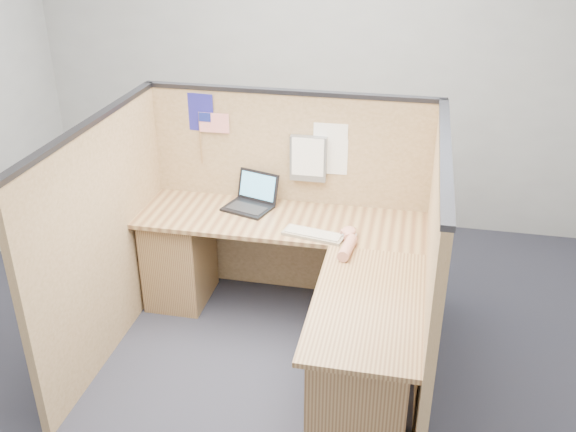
% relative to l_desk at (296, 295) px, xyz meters
% --- Properties ---
extents(floor, '(5.00, 5.00, 0.00)m').
position_rel_l_desk_xyz_m(floor, '(-0.18, -0.29, -0.39)').
color(floor, '#20212E').
rests_on(floor, ground).
extents(wall_back, '(5.00, 0.00, 5.00)m').
position_rel_l_desk_xyz_m(wall_back, '(-0.18, 1.96, 1.01)').
color(wall_back, '#999B9E').
rests_on(wall_back, floor).
extents(cubicle_partitions, '(2.06, 1.83, 1.53)m').
position_rel_l_desk_xyz_m(cubicle_partitions, '(-0.18, 0.14, 0.38)').
color(cubicle_partitions, olive).
rests_on(cubicle_partitions, floor).
extents(l_desk, '(1.95, 1.75, 0.73)m').
position_rel_l_desk_xyz_m(l_desk, '(0.00, 0.00, 0.00)').
color(l_desk, brown).
rests_on(l_desk, floor).
extents(laptop, '(0.37, 0.38, 0.23)m').
position_rel_l_desk_xyz_m(laptop, '(-0.44, 0.54, 0.39)').
color(laptop, black).
rests_on(laptop, l_desk).
extents(keyboard, '(0.41, 0.21, 0.03)m').
position_rel_l_desk_xyz_m(keyboard, '(0.08, 0.19, 0.35)').
color(keyboard, gray).
rests_on(keyboard, l_desk).
extents(mouse, '(0.11, 0.07, 0.04)m').
position_rel_l_desk_xyz_m(mouse, '(0.30, 0.22, 0.36)').
color(mouse, silver).
rests_on(mouse, l_desk).
extents(hand_forearm, '(0.11, 0.38, 0.08)m').
position_rel_l_desk_xyz_m(hand_forearm, '(0.31, 0.08, 0.37)').
color(hand_forearm, tan).
rests_on(hand_forearm, l_desk).
extents(blue_poster, '(0.20, 0.02, 0.27)m').
position_rel_l_desk_xyz_m(blue_poster, '(-0.82, 0.68, 0.95)').
color(blue_poster, navy).
rests_on(blue_poster, cubicle_partitions).
extents(american_flag, '(0.22, 0.01, 0.38)m').
position_rel_l_desk_xyz_m(american_flag, '(-0.74, 0.67, 0.87)').
color(american_flag, olive).
rests_on(american_flag, cubicle_partitions).
extents(file_holder, '(0.25, 0.05, 0.32)m').
position_rel_l_desk_xyz_m(file_holder, '(-0.05, 0.66, 0.68)').
color(file_holder, slate).
rests_on(file_holder, cubicle_partitions).
extents(paper_left, '(0.23, 0.01, 0.29)m').
position_rel_l_desk_xyz_m(paper_left, '(0.10, 0.68, 0.78)').
color(paper_left, white).
rests_on(paper_left, cubicle_partitions).
extents(paper_right, '(0.20, 0.01, 0.26)m').
position_rel_l_desk_xyz_m(paper_right, '(0.12, 0.68, 0.70)').
color(paper_right, white).
rests_on(paper_right, cubicle_partitions).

